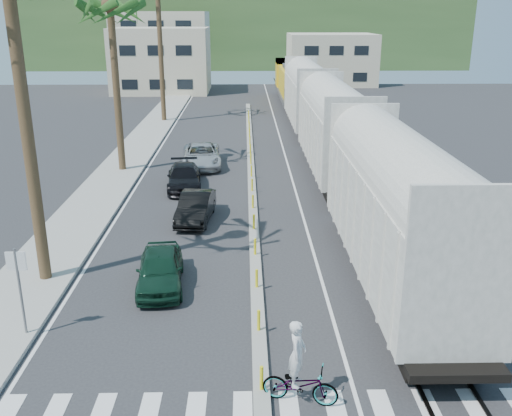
{
  "coord_description": "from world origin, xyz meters",
  "views": [
    {
      "loc": [
        -0.41,
        -13.81,
        9.63
      ],
      "look_at": [
        0.05,
        8.55,
        2.0
      ],
      "focal_mm": 40.0,
      "sensor_mm": 36.0,
      "label": 1
    }
  ],
  "objects_px": {
    "street_sign": "(19,280)",
    "car_second": "(196,207)",
    "car_lead": "(160,269)",
    "cyclist": "(300,377)"
  },
  "relations": [
    {
      "from": "street_sign",
      "to": "car_second",
      "type": "height_order",
      "value": "street_sign"
    },
    {
      "from": "street_sign",
      "to": "car_second",
      "type": "xyz_separation_m",
      "value": [
        4.48,
        10.6,
        -1.28
      ]
    },
    {
      "from": "street_sign",
      "to": "car_lead",
      "type": "relative_size",
      "value": 0.71
    },
    {
      "from": "car_second",
      "to": "cyclist",
      "type": "distance_m",
      "value": 14.44
    },
    {
      "from": "car_lead",
      "to": "cyclist",
      "type": "xyz_separation_m",
      "value": [
        4.54,
        -6.8,
        0.05
      ]
    },
    {
      "from": "car_second",
      "to": "car_lead",
      "type": "bearing_deg",
      "value": -90.76
    },
    {
      "from": "street_sign",
      "to": "cyclist",
      "type": "relative_size",
      "value": 1.26
    },
    {
      "from": "cyclist",
      "to": "car_lead",
      "type": "bearing_deg",
      "value": 48.53
    },
    {
      "from": "street_sign",
      "to": "car_lead",
      "type": "xyz_separation_m",
      "value": [
        3.74,
        3.46,
        -1.27
      ]
    },
    {
      "from": "car_lead",
      "to": "car_second",
      "type": "xyz_separation_m",
      "value": [
        0.74,
        7.13,
        -0.01
      ]
    }
  ]
}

